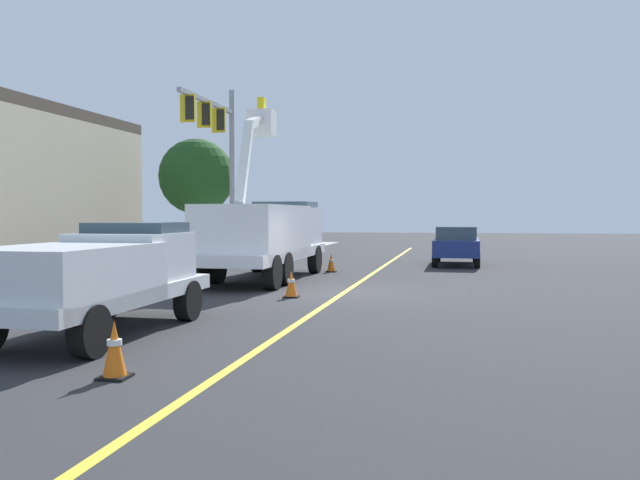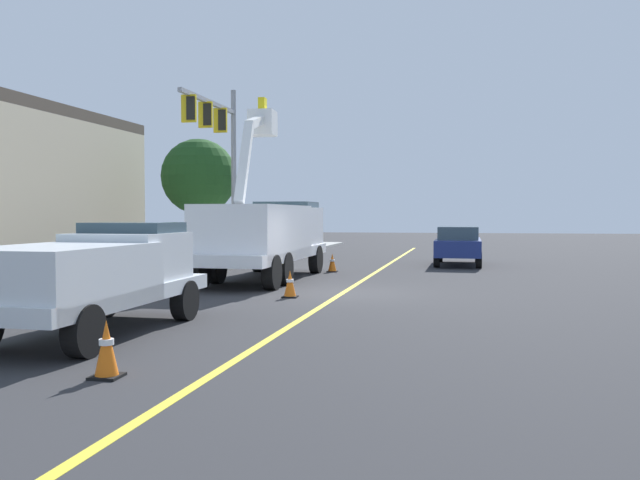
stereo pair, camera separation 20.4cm
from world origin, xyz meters
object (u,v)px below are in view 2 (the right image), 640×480
utility_bucket_truck (266,233)px  service_pickup_truck (94,274)px  traffic_cone_leading (106,349)px  traffic_cone_mid_rear (332,263)px  traffic_signal_mast (219,141)px  passing_minivan (458,243)px  traffic_cone_mid_front (290,284)px

utility_bucket_truck → service_pickup_truck: 10.53m
traffic_cone_leading → traffic_cone_mid_rear: 16.64m
traffic_cone_leading → traffic_cone_mid_rear: bearing=-2.2°
utility_bucket_truck → traffic_cone_leading: (-13.45, -1.19, -1.20)m
utility_bucket_truck → traffic_signal_mast: size_ratio=1.10×
utility_bucket_truck → service_pickup_truck: (-10.50, 0.59, -0.48)m
utility_bucket_truck → traffic_cone_mid_rear: (3.18, -1.83, -1.24)m
passing_minivan → traffic_signal_mast: size_ratio=0.65×
utility_bucket_truck → traffic_cone_mid_front: size_ratio=11.47×
service_pickup_truck → traffic_cone_mid_rear: 13.92m
service_pickup_truck → passing_minivan: size_ratio=1.17×
traffic_signal_mast → passing_minivan: bearing=-69.9°
traffic_cone_leading → traffic_cone_mid_front: traffic_cone_leading is taller
service_pickup_truck → passing_minivan: (18.09, -7.36, -0.15)m
traffic_cone_leading → traffic_cone_mid_front: (8.82, -0.66, -0.04)m
passing_minivan → traffic_cone_mid_rear: passing_minivan is taller
service_pickup_truck → traffic_cone_mid_front: (5.87, -2.44, -0.76)m
traffic_signal_mast → traffic_cone_mid_rear: bearing=-100.2°
traffic_signal_mast → traffic_cone_mid_front: bearing=-151.0°
service_pickup_truck → traffic_cone_mid_rear: service_pickup_truck is taller
utility_bucket_truck → traffic_cone_mid_rear: 3.88m
traffic_cone_mid_rear → utility_bucket_truck: bearing=150.1°
traffic_cone_leading → service_pickup_truck: bearing=31.1°
passing_minivan → traffic_cone_mid_rear: bearing=131.8°
traffic_cone_mid_front → traffic_cone_mid_rear: (7.81, 0.02, -0.00)m
service_pickup_truck → traffic_signal_mast: (14.54, 2.37, 4.07)m
passing_minivan → traffic_cone_mid_front: (-12.22, 4.92, -0.62)m
service_pickup_truck → traffic_cone_mid_rear: bearing=-10.0°
traffic_cone_mid_front → passing_minivan: bearing=-21.9°
utility_bucket_truck → traffic_cone_mid_rear: utility_bucket_truck is taller
passing_minivan → traffic_cone_leading: size_ratio=6.15×
service_pickup_truck → traffic_cone_mid_rear: (13.68, -2.42, -0.77)m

